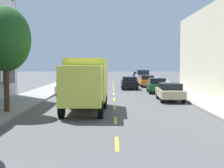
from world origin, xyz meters
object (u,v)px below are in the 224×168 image
object	(u,v)px
delivery_box_truck	(85,81)
parked_sedan_champagne	(169,91)
parked_suv_silver	(141,76)
parked_hatchback_forest	(155,85)
parked_sedan_orange	(146,81)
street_tree_second	(4,39)
moving_black_sedan	(128,82)
parked_sedan_charcoal	(136,76)
parked_hatchback_white	(67,87)

from	to	relation	value
delivery_box_truck	parked_sedan_champagne	xyz separation A→B (m)	(6.19, 5.48, -1.12)
parked_suv_silver	parked_hatchback_forest	bearing A→B (deg)	-90.68
delivery_box_truck	parked_sedan_orange	xyz separation A→B (m)	(6.04, 21.29, -1.12)
street_tree_second	moving_black_sedan	distance (m)	20.60
delivery_box_truck	street_tree_second	bearing A→B (deg)	-165.98
parked_sedan_champagne	moving_black_sedan	bearing A→B (deg)	102.29
parked_sedan_charcoal	moving_black_sedan	world-z (taller)	same
parked_sedan_orange	parked_hatchback_white	world-z (taller)	parked_hatchback_white
parked_sedan_charcoal	parked_sedan_champagne	world-z (taller)	same
parked_sedan_orange	parked_hatchback_forest	world-z (taller)	parked_hatchback_forest
parked_sedan_orange	street_tree_second	bearing A→B (deg)	-115.37
parked_sedan_orange	parked_sedan_champagne	world-z (taller)	same
street_tree_second	parked_sedan_charcoal	distance (m)	40.66
parked_hatchback_forest	parked_sedan_champagne	distance (m)	6.99
parked_hatchback_forest	delivery_box_truck	bearing A→B (deg)	-116.04
delivery_box_truck	parked_hatchback_forest	size ratio (longest dim) A/B	1.75
parked_sedan_charcoal	parked_sedan_orange	distance (m)	16.60
street_tree_second	parked_sedan_charcoal	size ratio (longest dim) A/B	1.36
parked_sedan_charcoal	parked_hatchback_forest	distance (m)	25.43
parked_suv_silver	parked_sedan_champagne	xyz separation A→B (m)	(-0.10, -24.46, -0.24)
parked_sedan_charcoal	delivery_box_truck	bearing A→B (deg)	-99.26
street_tree_second	moving_black_sedan	size ratio (longest dim) A/B	1.37
street_tree_second	parked_sedan_orange	world-z (taller)	street_tree_second
parked_suv_silver	parked_hatchback_forest	distance (m)	17.48
parked_sedan_charcoal	parked_hatchback_forest	size ratio (longest dim) A/B	1.12
parked_sedan_champagne	parked_hatchback_white	bearing A→B (deg)	151.12
parked_sedan_orange	parked_sedan_champagne	size ratio (longest dim) A/B	0.99
parked_hatchback_forest	moving_black_sedan	distance (m)	5.53
parked_hatchback_white	moving_black_sedan	world-z (taller)	parked_hatchback_white
delivery_box_truck	parked_hatchback_forest	distance (m)	13.91
street_tree_second	parked_hatchback_white	bearing A→B (deg)	79.51
parked_sedan_charcoal	parked_sedan_champagne	size ratio (longest dim) A/B	1.00
parked_suv_silver	delivery_box_truck	bearing A→B (deg)	-101.87
parked_sedan_champagne	moving_black_sedan	xyz separation A→B (m)	(-2.60, 11.92, 0.00)
parked_suv_silver	parked_hatchback_forest	world-z (taller)	parked_suv_silver
street_tree_second	delivery_box_truck	xyz separation A→B (m)	(4.60, 1.15, -2.50)
delivery_box_truck	parked_sedan_orange	world-z (taller)	delivery_box_truck
parked_sedan_champagne	moving_black_sedan	distance (m)	12.20
parked_sedan_charcoal	parked_suv_silver	world-z (taller)	parked_suv_silver
moving_black_sedan	parked_sedan_champagne	bearing A→B (deg)	-77.71
parked_hatchback_forest	parked_sedan_orange	bearing A→B (deg)	90.32
delivery_box_truck	parked_suv_silver	size ratio (longest dim) A/B	1.47
delivery_box_truck	parked_sedan_champagne	distance (m)	8.34
parked_hatchback_forest	parked_suv_silver	bearing A→B (deg)	89.32
street_tree_second	moving_black_sedan	world-z (taller)	street_tree_second
parked_hatchback_forest	parked_sedan_champagne	size ratio (longest dim) A/B	0.89
parked_sedan_orange	parked_hatchback_forest	bearing A→B (deg)	-89.68
street_tree_second	parked_sedan_champagne	bearing A→B (deg)	31.54
street_tree_second	parked_sedan_charcoal	xyz separation A→B (m)	(10.78, 39.04, -3.63)
parked_suv_silver	parked_hatchback_white	bearing A→B (deg)	-114.07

